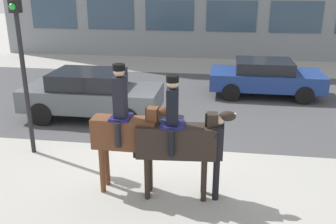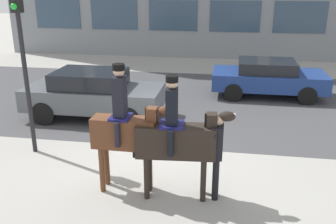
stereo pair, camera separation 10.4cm
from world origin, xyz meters
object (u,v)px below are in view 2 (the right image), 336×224
(mounted_horse_lead, at_px, (126,129))
(street_car_near_lane, at_px, (93,93))
(street_car_far_lane, at_px, (268,77))
(mounted_horse_companion, at_px, (177,138))
(traffic_light, at_px, (21,43))
(pedestrian_bystander, at_px, (216,151))

(mounted_horse_lead, xyz_separation_m, street_car_near_lane, (-2.23, 4.14, -0.57))
(street_car_near_lane, xyz_separation_m, street_car_far_lane, (5.70, 3.38, -0.08))
(mounted_horse_lead, relative_size, street_car_far_lane, 0.65)
(mounted_horse_companion, relative_size, traffic_light, 0.60)
(street_car_far_lane, xyz_separation_m, traffic_light, (-6.36, -6.09, 2.08))
(street_car_far_lane, bearing_deg, traffic_light, -136.27)
(street_car_near_lane, bearing_deg, mounted_horse_lead, -61.68)
(mounted_horse_companion, bearing_deg, traffic_light, 154.63)
(pedestrian_bystander, height_order, street_car_near_lane, pedestrian_bystander)
(mounted_horse_companion, distance_m, street_car_near_lane, 5.36)
(pedestrian_bystander, relative_size, street_car_near_lane, 0.41)
(pedestrian_bystander, distance_m, street_car_near_lane, 5.81)
(traffic_light, bearing_deg, mounted_horse_lead, -26.44)
(mounted_horse_companion, height_order, street_car_near_lane, mounted_horse_companion)
(street_car_near_lane, distance_m, traffic_light, 3.43)
(pedestrian_bystander, xyz_separation_m, street_car_far_lane, (1.65, 7.54, -0.32))
(street_car_far_lane, bearing_deg, street_car_near_lane, -149.32)
(mounted_horse_lead, relative_size, pedestrian_bystander, 1.52)
(mounted_horse_companion, bearing_deg, pedestrian_bystander, -0.63)
(pedestrian_bystander, distance_m, street_car_far_lane, 7.73)
(mounted_horse_companion, bearing_deg, street_car_near_lane, 123.48)
(mounted_horse_companion, xyz_separation_m, traffic_light, (-3.95, 1.51, 1.53))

